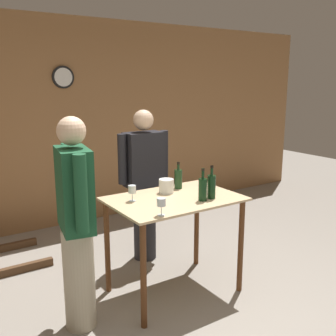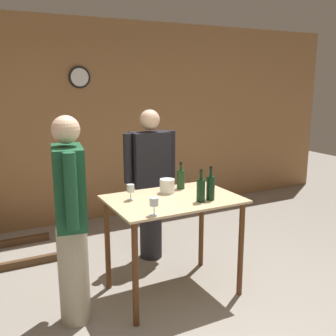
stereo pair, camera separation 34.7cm
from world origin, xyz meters
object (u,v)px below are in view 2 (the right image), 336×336
(wine_bottle_left, at_px, (181,179))
(person_host, at_px, (71,218))
(wine_bottle_far_left, at_px, (201,190))
(wine_bottle_center, at_px, (211,187))
(person_visitor_with_scarf, at_px, (150,182))
(wine_glass_near_left, at_px, (131,189))
(ice_bucket, at_px, (167,186))
(wine_glass_near_center, at_px, (154,202))

(wine_bottle_left, height_order, person_host, person_host)
(wine_bottle_far_left, distance_m, wine_bottle_center, 0.10)
(person_visitor_with_scarf, bearing_deg, wine_bottle_left, -81.27)
(person_host, bearing_deg, wine_glass_near_left, 15.28)
(person_host, bearing_deg, ice_bucket, 12.33)
(wine_bottle_left, bearing_deg, wine_glass_near_left, -167.91)
(ice_bucket, distance_m, person_host, 0.97)
(wine_bottle_far_left, xyz_separation_m, wine_bottle_left, (0.05, 0.44, -0.01))
(wine_glass_near_center, bearing_deg, person_host, 152.69)
(person_host, bearing_deg, wine_bottle_center, -7.63)
(person_host, height_order, person_visitor_with_scarf, person_host)
(wine_bottle_far_left, xyz_separation_m, ice_bucket, (-0.13, 0.37, -0.04))
(wine_bottle_far_left, xyz_separation_m, person_host, (-1.07, 0.17, -0.13))
(wine_bottle_far_left, relative_size, wine_bottle_center, 0.97)
(wine_bottle_center, relative_size, wine_glass_near_left, 2.12)
(person_visitor_with_scarf, bearing_deg, wine_bottle_far_left, -88.33)
(wine_bottle_center, height_order, person_visitor_with_scarf, person_visitor_with_scarf)
(wine_bottle_far_left, height_order, wine_bottle_center, wine_bottle_center)
(wine_glass_near_left, bearing_deg, wine_bottle_center, -26.79)
(wine_bottle_left, relative_size, wine_glass_near_center, 1.85)
(wine_bottle_left, height_order, wine_bottle_center, wine_bottle_center)
(wine_bottle_left, distance_m, person_visitor_with_scarf, 0.54)
(wine_glass_near_center, bearing_deg, wine_bottle_center, 12.78)
(wine_glass_near_left, relative_size, ice_bucket, 1.02)
(wine_glass_near_center, xyz_separation_m, ice_bucket, (0.37, 0.50, -0.04))
(ice_bucket, bearing_deg, wine_glass_near_left, -172.11)
(wine_bottle_left, bearing_deg, person_host, -166.31)
(wine_glass_near_center, distance_m, person_host, 0.65)
(wine_bottle_far_left, bearing_deg, person_visitor_with_scarf, 91.67)
(wine_glass_near_left, xyz_separation_m, ice_bucket, (0.38, 0.05, -0.04))
(wine_bottle_far_left, distance_m, wine_glass_near_left, 0.60)
(wine_bottle_far_left, relative_size, person_visitor_with_scarf, 0.18)
(wine_bottle_center, xyz_separation_m, wine_glass_near_center, (-0.60, -0.14, -0.01))
(wine_bottle_left, distance_m, person_host, 1.16)
(wine_bottle_far_left, distance_m, wine_glass_near_center, 0.52)
(person_host, bearing_deg, wine_bottle_far_left, -8.79)
(wine_bottle_center, xyz_separation_m, person_host, (-1.17, 0.16, -0.13))
(wine_bottle_center, distance_m, wine_glass_near_center, 0.62)
(wine_bottle_far_left, bearing_deg, person_host, 171.21)
(wine_glass_near_left, distance_m, person_host, 0.59)
(wine_glass_near_left, height_order, person_visitor_with_scarf, person_visitor_with_scarf)
(wine_bottle_center, relative_size, person_visitor_with_scarf, 0.18)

